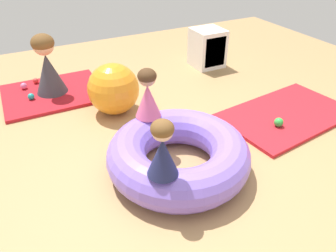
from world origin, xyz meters
TOP-DOWN VIEW (x-y plane):
  - ground_plane at (0.00, 0.00)m, footprint 8.00×8.00m
  - gym_mat_far_left at (1.42, 0.33)m, footprint 1.60×1.08m
  - gym_mat_front at (-0.88, 2.12)m, footprint 1.23×1.03m
  - inflatable_cushion at (-0.15, 0.07)m, footprint 1.27×1.27m
  - child_in_pink at (-0.22, 0.53)m, footprint 0.34×0.34m
  - child_in_navy at (-0.47, -0.27)m, footprint 0.30×0.30m
  - adult_seated at (-0.88, 2.12)m, footprint 0.47×0.47m
  - play_ball_green at (1.14, 0.17)m, footprint 0.10×0.10m
  - play_ball_red at (-1.03, 2.48)m, footprint 0.07×0.07m
  - play_ball_pink at (-1.20, 2.38)m, footprint 0.08×0.08m
  - play_ball_teal at (-1.15, 2.03)m, footprint 0.08×0.08m
  - exercise_ball_large at (-0.30, 1.34)m, footprint 0.59×0.59m
  - storage_cube at (1.43, 2.02)m, footprint 0.44×0.44m

SIDE VIEW (x-z plane):
  - ground_plane at x=0.00m, z-range 0.00..0.00m
  - gym_mat_far_left at x=1.42m, z-range 0.00..0.04m
  - gym_mat_front at x=-0.88m, z-range 0.00..0.04m
  - play_ball_red at x=-1.03m, z-range 0.04..0.11m
  - play_ball_teal at x=-1.15m, z-range 0.04..0.12m
  - play_ball_pink at x=-1.20m, z-range 0.04..0.12m
  - play_ball_green at x=1.14m, z-range 0.04..0.14m
  - inflatable_cushion at x=-0.15m, z-range 0.00..0.35m
  - storage_cube at x=1.43m, z-range 0.00..0.56m
  - exercise_ball_large at x=-0.30m, z-range 0.00..0.59m
  - adult_seated at x=-0.88m, z-range 0.03..0.78m
  - child_in_navy at x=-0.47m, z-range 0.34..0.80m
  - child_in_pink at x=-0.22m, z-range 0.34..0.82m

